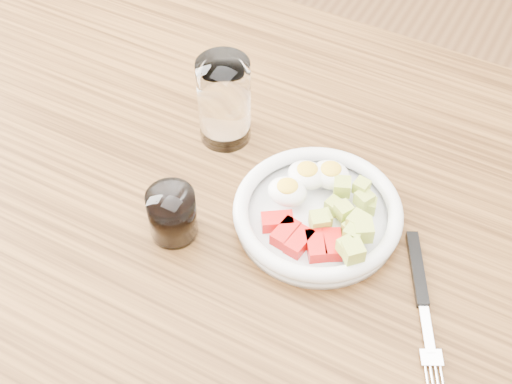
% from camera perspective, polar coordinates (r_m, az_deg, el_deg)
% --- Properties ---
extents(dining_table, '(1.50, 0.90, 0.77)m').
position_cam_1_polar(dining_table, '(1.02, 0.23, -5.33)').
color(dining_table, brown).
rests_on(dining_table, ground).
extents(bowl, '(0.22, 0.22, 0.05)m').
position_cam_1_polar(bowl, '(0.92, 4.99, -1.52)').
color(bowl, white).
rests_on(bowl, dining_table).
extents(fork, '(0.12, 0.21, 0.01)m').
position_cam_1_polar(fork, '(0.89, 13.03, -7.60)').
color(fork, black).
rests_on(fork, dining_table).
extents(water_glass, '(0.07, 0.07, 0.13)m').
position_cam_1_polar(water_glass, '(0.99, -2.56, 7.27)').
color(water_glass, white).
rests_on(water_glass, dining_table).
extents(coffee_glass, '(0.06, 0.06, 0.07)m').
position_cam_1_polar(coffee_glass, '(0.90, -6.71, -1.79)').
color(coffee_glass, white).
rests_on(coffee_glass, dining_table).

